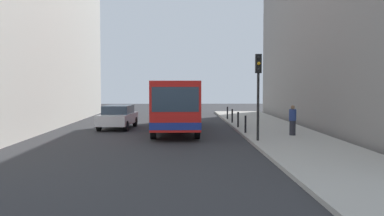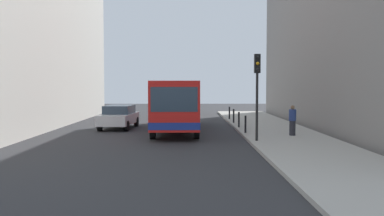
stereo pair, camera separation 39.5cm
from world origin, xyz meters
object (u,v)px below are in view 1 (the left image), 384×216
bus (175,102)px  bollard_mid (238,120)px  car_beside_bus (118,116)px  traffic_light (258,80)px  bollard_near (246,124)px  pedestrian_near_signal (293,120)px  bollard_far (232,116)px  bollard_farthest (227,113)px

bus → bollard_mid: 4.13m
car_beside_bus → traffic_light: 10.78m
bollard_near → bollard_mid: size_ratio=1.00×
bollard_near → pedestrian_near_signal: 2.63m
bus → car_beside_bus: bus is taller
bollard_near → bollard_mid: bearing=90.0°
traffic_light → bollard_near: bearing=91.7°
bus → bollard_far: bearing=-136.5°
bollard_farthest → pedestrian_near_signal: bearing=-78.0°
car_beside_bus → bollard_far: (7.56, 2.52, -0.16)m
pedestrian_near_signal → traffic_light: bearing=-112.7°
car_beside_bus → bollard_farthest: car_beside_bus is taller
bollard_farthest → pedestrian_near_signal: size_ratio=0.60×
bollard_mid → pedestrian_near_signal: (2.30, -4.44, 0.31)m
bollard_far → pedestrian_near_signal: size_ratio=0.60×
pedestrian_near_signal → car_beside_bus: bearing=175.7°
car_beside_bus → traffic_light: traffic_light is taller
car_beside_bus → bollard_mid: size_ratio=4.77×
bollard_near → bollard_far: same height
pedestrian_near_signal → bollard_mid: bearing=140.4°
bollard_near → bollard_farthest: same height
bollard_far → traffic_light: bearing=-89.4°
bus → bollard_farthest: (3.92, 7.05, -1.10)m
car_beside_bus → bollard_farthest: 9.48m
traffic_light → bollard_near: size_ratio=4.32×
car_beside_bus → bollard_near: size_ratio=4.77×
bollard_near → bollard_farthest: (0.00, 9.59, 0.00)m
bollard_mid → bollard_far: (0.00, 3.20, 0.00)m
bollard_mid → bollard_far: same height
bollard_near → bollard_mid: same height
bollard_mid → bollard_farthest: 6.39m
bus → bollard_mid: size_ratio=11.64×
bus → bollard_farthest: bus is taller
car_beside_bus → traffic_light: bearing=141.1°
bollard_farthest → traffic_light: bearing=-89.6°
car_beside_bus → bollard_mid: car_beside_bus is taller
bollard_far → bollard_farthest: bearing=90.0°
bus → bollard_near: bearing=146.2°
bollard_far → bollard_farthest: size_ratio=1.00×
car_beside_bus → bollard_far: 7.97m
bus → bollard_near: (3.92, -2.53, -1.10)m
bollard_near → bollard_far: size_ratio=1.00×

